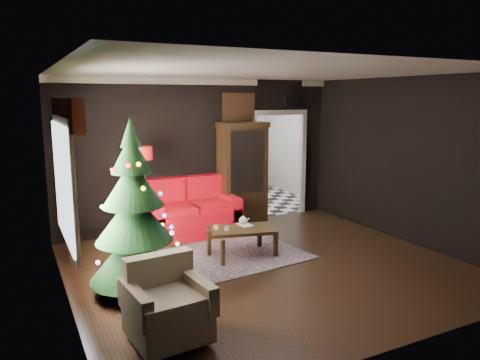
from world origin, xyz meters
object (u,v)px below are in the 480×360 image
floor_lamp (146,195)px  teapot (243,221)px  armchair (167,300)px  wall_clock (291,101)px  loveseat (192,207)px  kitchen_table (239,189)px  christmas_tree (134,212)px  curio_cabinet (243,176)px  coffee_table (242,242)px

floor_lamp → teapot: bearing=-44.7°
floor_lamp → teapot: size_ratio=10.54×
armchair → teapot: size_ratio=5.02×
wall_clock → loveseat: bearing=-170.3°
floor_lamp → wall_clock: 3.60m
floor_lamp → wall_clock: wall_clock is taller
loveseat → kitchen_table: 2.45m
christmas_tree → teapot: christmas_tree is taller
teapot → kitchen_table: kitchen_table is taller
floor_lamp → armchair: (-0.71, -3.28, -0.37)m
curio_cabinet → wall_clock: size_ratio=5.94×
curio_cabinet → floor_lamp: curio_cabinet is taller
kitchen_table → wall_clock: bearing=-66.3°
christmas_tree → wall_clock: wall_clock is taller
curio_cabinet → christmas_tree: 3.54m
coffee_table → floor_lamp: bearing=130.0°
floor_lamp → christmas_tree: bearing=-109.5°
kitchen_table → curio_cabinet: bearing=-114.4°
wall_clock → kitchen_table: wall_clock is taller
floor_lamp → coffee_table: floor_lamp is taller
curio_cabinet → loveseat: bearing=-169.2°
loveseat → curio_cabinet: size_ratio=0.89×
floor_lamp → kitchen_table: (2.66, 1.79, -0.45)m
wall_clock → curio_cabinet: bearing=-171.5°
floor_lamp → christmas_tree: size_ratio=0.75×
teapot → kitchen_table: (1.44, 2.99, -0.15)m
floor_lamp → armchair: size_ratio=2.10×
christmas_tree → kitchen_table: (3.34, 3.72, -0.68)m
floor_lamp → kitchen_table: size_ratio=2.19×
curio_cabinet → floor_lamp: bearing=-169.9°
armchair → kitchen_table: 6.08m
loveseat → armchair: size_ratio=2.17×
christmas_tree → kitchen_table: christmas_tree is taller
loveseat → wall_clock: size_ratio=5.31×
floor_lamp → wall_clock: size_ratio=5.13×
curio_cabinet → christmas_tree: bearing=-139.6°
loveseat → curio_cabinet: bearing=10.8°
christmas_tree → wall_clock: (3.89, 2.47, 1.33)m
curio_cabinet → coffee_table: curio_cabinet is taller
teapot → christmas_tree: bearing=-159.0°
christmas_tree → teapot: (1.90, 0.73, -0.52)m
christmas_tree → coffee_table: christmas_tree is taller
curio_cabinet → wall_clock: (1.20, 0.18, 1.43)m
curio_cabinet → armchair: 4.57m
christmas_tree → coffee_table: 2.07m
wall_clock → kitchen_table: bearing=113.7°
teapot → loveseat: bearing=104.8°
armchair → kitchen_table: size_ratio=1.04×
armchair → coffee_table: (1.83, 1.94, -0.23)m
christmas_tree → coffee_table: bearing=18.0°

